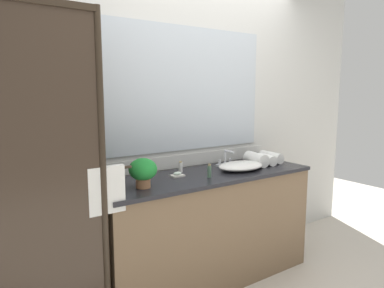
# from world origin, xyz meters

# --- Properties ---
(ground_plane) EXTENTS (8.00, 8.00, 0.00)m
(ground_plane) POSITION_xyz_m (0.00, 0.00, 0.00)
(ground_plane) COLOR beige
(wall_back_with_mirror) EXTENTS (4.40, 0.06, 2.60)m
(wall_back_with_mirror) POSITION_xyz_m (0.00, 0.34, 1.31)
(wall_back_with_mirror) COLOR silver
(wall_back_with_mirror) RESTS_ON ground_plane
(vanity_cabinet) EXTENTS (1.80, 0.58, 0.90)m
(vanity_cabinet) POSITION_xyz_m (0.00, 0.01, 0.45)
(vanity_cabinet) COLOR brown
(vanity_cabinet) RESTS_ON ground_plane
(shower_enclosure) EXTENTS (1.20, 0.59, 2.00)m
(shower_enclosure) POSITION_xyz_m (-1.28, -0.19, 1.03)
(shower_enclosure) COLOR #2D2319
(shower_enclosure) RESTS_ON ground_plane
(sink_basin) EXTENTS (0.41, 0.29, 0.07)m
(sink_basin) POSITION_xyz_m (0.31, -0.05, 0.93)
(sink_basin) COLOR white
(sink_basin) RESTS_ON vanity_cabinet
(faucet) EXTENTS (0.17, 0.14, 0.14)m
(faucet) POSITION_xyz_m (0.31, 0.15, 0.95)
(faucet) COLOR silver
(faucet) RESTS_ON vanity_cabinet
(potted_plant) EXTENTS (0.19, 0.19, 0.20)m
(potted_plant) POSITION_xyz_m (-0.61, -0.08, 1.02)
(potted_plant) COLOR #B77A51
(potted_plant) RESTS_ON vanity_cabinet
(soap_dish) EXTENTS (0.10, 0.07, 0.04)m
(soap_dish) POSITION_xyz_m (-0.25, 0.05, 0.91)
(soap_dish) COLOR silver
(soap_dish) RESTS_ON vanity_cabinet
(amenity_bottle_shampoo) EXTENTS (0.03, 0.03, 0.09)m
(amenity_bottle_shampoo) POSITION_xyz_m (-0.15, 0.16, 0.94)
(amenity_bottle_shampoo) COLOR white
(amenity_bottle_shampoo) RESTS_ON vanity_cabinet
(amenity_bottle_conditioner) EXTENTS (0.03, 0.03, 0.10)m
(amenity_bottle_conditioner) POSITION_xyz_m (-0.06, -0.11, 0.95)
(amenity_bottle_conditioner) COLOR #4C7056
(amenity_bottle_conditioner) RESTS_ON vanity_cabinet
(rolled_towel_near_edge) EXTENTS (0.11, 0.24, 0.10)m
(rolled_towel_near_edge) POSITION_xyz_m (0.76, 0.04, 0.95)
(rolled_towel_near_edge) COLOR white
(rolled_towel_near_edge) RESTS_ON vanity_cabinet
(rolled_towel_middle) EXTENTS (0.13, 0.21, 0.09)m
(rolled_towel_middle) POSITION_xyz_m (0.65, -0.02, 0.95)
(rolled_towel_middle) COLOR white
(rolled_towel_middle) RESTS_ON vanity_cabinet
(rolled_towel_far_edge) EXTENTS (0.15, 0.25, 0.11)m
(rolled_towel_far_edge) POSITION_xyz_m (0.54, 0.01, 0.96)
(rolled_towel_far_edge) COLOR white
(rolled_towel_far_edge) RESTS_ON vanity_cabinet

